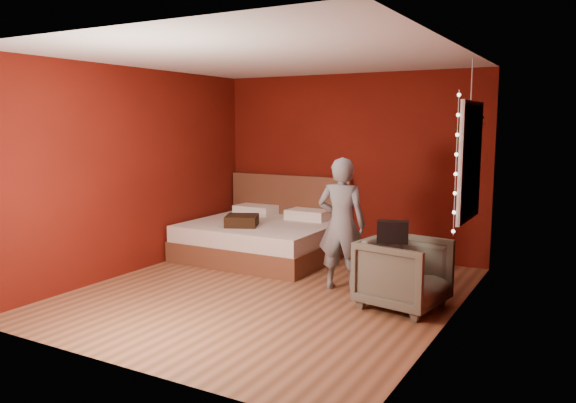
# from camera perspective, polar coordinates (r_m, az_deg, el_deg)

# --- Properties ---
(floor) EXTENTS (4.50, 4.50, 0.00)m
(floor) POSITION_cam_1_polar(r_m,az_deg,el_deg) (6.45, -1.92, -9.19)
(floor) COLOR #985D3D
(floor) RESTS_ON ground
(room_walls) EXTENTS (4.04, 4.54, 2.62)m
(room_walls) POSITION_cam_1_polar(r_m,az_deg,el_deg) (6.17, -1.99, 5.89)
(room_walls) COLOR #5B1209
(room_walls) RESTS_ON ground
(window) EXTENTS (0.05, 0.97, 1.27)m
(window) POSITION_cam_1_polar(r_m,az_deg,el_deg) (6.30, 17.99, 3.92)
(window) COLOR white
(window) RESTS_ON room_walls
(fairy_lights) EXTENTS (0.04, 0.04, 1.45)m
(fairy_lights) POSITION_cam_1_polar(r_m,az_deg,el_deg) (5.79, 16.71, 3.65)
(fairy_lights) COLOR silver
(fairy_lights) RESTS_ON room_walls
(bed) EXTENTS (2.02, 1.72, 1.11)m
(bed) POSITION_cam_1_polar(r_m,az_deg,el_deg) (8.05, -2.41, -3.59)
(bed) COLOR brown
(bed) RESTS_ON ground
(person) EXTENTS (0.61, 0.45, 1.52)m
(person) POSITION_cam_1_polar(r_m,az_deg,el_deg) (6.40, 5.46, -2.32)
(person) COLOR slate
(person) RESTS_ON ground
(armchair) EXTENTS (0.92, 0.90, 0.73)m
(armchair) POSITION_cam_1_polar(r_m,az_deg,el_deg) (5.95, 11.69, -7.16)
(armchair) COLOR #5D5949
(armchair) RESTS_ON ground
(handbag) EXTENTS (0.34, 0.23, 0.22)m
(handbag) POSITION_cam_1_polar(r_m,az_deg,el_deg) (5.63, 10.60, -3.03)
(handbag) COLOR black
(handbag) RESTS_ON armchair
(throw_pillow) EXTENTS (0.56, 0.56, 0.15)m
(throw_pillow) POSITION_cam_1_polar(r_m,az_deg,el_deg) (7.69, -4.71, -1.95)
(throw_pillow) COLOR #321D10
(throw_pillow) RESTS_ON bed
(hanging_plant) EXTENTS (0.42, 0.39, 1.01)m
(hanging_plant) POSITION_cam_1_polar(r_m,az_deg,el_deg) (6.63, 17.95, 6.59)
(hanging_plant) COLOR silver
(hanging_plant) RESTS_ON room_walls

